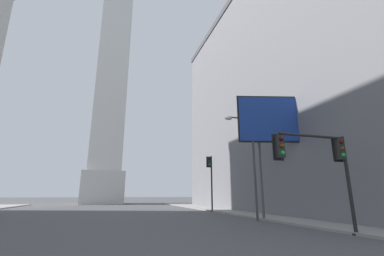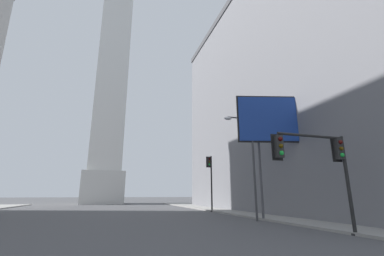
{
  "view_description": "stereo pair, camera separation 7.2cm",
  "coord_description": "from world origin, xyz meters",
  "views": [
    {
      "loc": [
        0.98,
        -1.78,
        1.96
      ],
      "look_at": [
        15.3,
        42.94,
        14.14
      ],
      "focal_mm": 24.0,
      "sensor_mm": 36.0,
      "label": 1
    },
    {
      "loc": [
        1.05,
        -1.8,
        1.96
      ],
      "look_at": [
        15.3,
        42.94,
        14.14
      ],
      "focal_mm": 24.0,
      "sensor_mm": 36.0,
      "label": 2
    }
  ],
  "objects": [
    {
      "name": "sidewalk_right",
      "position": [
        15.18,
        21.05,
        0.07
      ],
      "size": [
        5.0,
        70.15,
        0.15
      ],
      "primitive_type": "cube",
      "color": "gray",
      "rests_on": "ground_plane"
    },
    {
      "name": "traffic_light_mid_right",
      "position": [
        12.61,
        27.21,
        4.26
      ],
      "size": [
        0.77,
        0.51,
        6.49
      ],
      "color": "black",
      "rests_on": "ground_plane"
    },
    {
      "name": "street_lamp",
      "position": [
        12.31,
        16.66,
        5.13
      ],
      "size": [
        3.17,
        0.36,
        8.33
      ],
      "color": "#4C4C51",
      "rests_on": "ground_plane"
    },
    {
      "name": "building_right",
      "position": [
        29.92,
        24.39,
        14.66
      ],
      "size": [
        28.87,
        39.39,
        29.31
      ],
      "color": "slate",
      "rests_on": "ground_plane"
    },
    {
      "name": "traffic_light_near_right",
      "position": [
        11.33,
        8.64,
        3.78
      ],
      "size": [
        4.5,
        0.51,
        4.99
      ],
      "color": "black",
      "rests_on": "ground_plane"
    },
    {
      "name": "obelisk",
      "position": [
        0.0,
        58.46,
        30.18
      ],
      "size": [
        8.65,
        8.65,
        63.56
      ],
      "color": "silver",
      "rests_on": "ground_plane"
    },
    {
      "name": "billboard_sign",
      "position": [
        14.3,
        15.54,
        7.87
      ],
      "size": [
        6.99,
        2.12,
        10.07
      ],
      "color": "#3F3F42",
      "rests_on": "ground_plane"
    }
  ]
}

